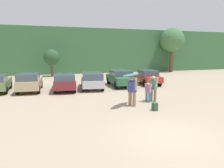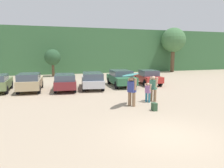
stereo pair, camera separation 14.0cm
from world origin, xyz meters
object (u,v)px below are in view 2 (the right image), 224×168
(person_child, at_px, (148,91))
(backpack_dropped, at_px, (154,107))
(parked_car_red, at_px, (148,77))
(person_adult, at_px, (132,90))
(parked_car_maroon, at_px, (65,81))
(person_companion, at_px, (153,87))
(parked_car_forest_green, at_px, (121,78))
(parked_car_tan, at_px, (30,82))
(parked_car_silver, at_px, (92,80))
(surfboard_teal, at_px, (131,75))

(person_child, distance_m, backpack_dropped, 2.05)
(parked_car_red, bearing_deg, person_adult, 151.07)
(parked_car_maroon, xyz_separation_m, person_adult, (3.46, -6.77, 0.24))
(parked_car_red, bearing_deg, backpack_dropped, 159.49)
(person_companion, bearing_deg, backpack_dropped, 32.42)
(parked_car_forest_green, height_order, backpack_dropped, parked_car_forest_green)
(person_child, xyz_separation_m, backpack_dropped, (-0.55, -1.91, -0.51))
(parked_car_forest_green, bearing_deg, person_adult, 168.85)
(parked_car_tan, bearing_deg, person_child, -127.34)
(parked_car_forest_green, height_order, person_child, parked_car_forest_green)
(parked_car_red, bearing_deg, person_companion, 159.98)
(parked_car_silver, distance_m, person_child, 6.74)
(parked_car_tan, bearing_deg, backpack_dropped, -136.79)
(person_companion, xyz_separation_m, surfboard_teal, (-1.97, -0.83, 0.98))
(parked_car_maroon, distance_m, parked_car_forest_green, 5.42)
(parked_car_silver, distance_m, person_companion, 6.78)
(person_child, relative_size, backpack_dropped, 2.89)
(person_child, relative_size, person_companion, 0.76)
(parked_car_tan, relative_size, backpack_dropped, 9.83)
(parked_car_red, height_order, person_child, parked_car_red)
(parked_car_silver, relative_size, person_adult, 2.74)
(person_adult, bearing_deg, parked_car_silver, -112.91)
(person_adult, relative_size, backpack_dropped, 4.03)
(parked_car_tan, xyz_separation_m, surfboard_teal, (6.20, -7.20, 1.13))
(person_companion, bearing_deg, parked_car_forest_green, -122.03)
(person_adult, distance_m, person_child, 1.53)
(parked_car_tan, xyz_separation_m, parked_car_forest_green, (8.24, 0.29, 0.00))
(parked_car_silver, xyz_separation_m, backpack_dropped, (1.86, -8.20, -0.57))
(parked_car_forest_green, xyz_separation_m, parked_car_red, (2.95, 0.10, -0.06))
(parked_car_red, height_order, surfboard_teal, surfboard_teal)
(parked_car_forest_green, relative_size, person_adult, 2.56)
(parked_car_red, xyz_separation_m, person_child, (-3.49, -6.92, -0.04))
(parked_car_red, relative_size, person_adult, 2.23)
(person_companion, relative_size, surfboard_teal, 0.94)
(person_child, bearing_deg, parked_car_silver, -100.42)
(parked_car_maroon, distance_m, parked_car_red, 8.37)
(parked_car_silver, bearing_deg, parked_car_maroon, 100.68)
(parked_car_tan, relative_size, parked_car_forest_green, 0.95)
(parked_car_maroon, xyz_separation_m, surfboard_teal, (3.35, -6.86, 1.17))
(parked_car_maroon, relative_size, backpack_dropped, 10.91)
(parked_car_maroon, xyz_separation_m, person_companion, (5.31, -6.03, 0.19))
(person_child, bearing_deg, backpack_dropped, 42.47)
(parked_car_maroon, distance_m, surfboard_teal, 7.72)
(parked_car_maroon, height_order, person_child, parked_car_maroon)
(person_child, distance_m, surfboard_teal, 2.04)
(parked_car_tan, distance_m, parked_car_maroon, 2.88)
(parked_car_forest_green, relative_size, parked_car_red, 1.15)
(parked_car_tan, bearing_deg, person_adult, -135.45)
(parked_car_maroon, height_order, person_companion, person_companion)
(parked_car_tan, distance_m, parked_car_forest_green, 8.25)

